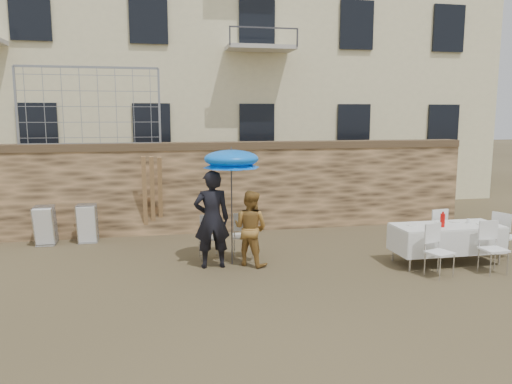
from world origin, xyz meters
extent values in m
plane|color=brown|center=(0.00, 0.00, 0.00)|extent=(80.00, 80.00, 0.00)
cube|color=olive|center=(0.00, 5.00, 1.10)|extent=(13.00, 0.50, 2.20)
imported|color=black|center=(-0.51, 1.94, 0.94)|extent=(0.70, 0.47, 1.88)
imported|color=gold|center=(0.24, 1.94, 0.74)|extent=(0.91, 0.89, 1.47)
cylinder|color=#3F3F44|center=(-0.11, 2.04, 0.96)|extent=(0.03, 0.03, 1.91)
cone|color=blue|center=(-0.11, 2.04, 2.02)|extent=(1.10, 1.10, 0.22)
cube|color=silver|center=(4.04, 1.27, 0.75)|extent=(2.10, 0.85, 0.05)
cylinder|color=silver|center=(3.09, 0.93, 0.37)|extent=(0.04, 0.04, 0.74)
cylinder|color=silver|center=(4.99, 0.93, 0.37)|extent=(0.04, 0.04, 0.74)
cylinder|color=silver|center=(3.09, 1.62, 0.37)|extent=(0.04, 0.04, 0.74)
cylinder|color=silver|center=(4.99, 1.62, 0.37)|extent=(0.04, 0.04, 0.74)
cylinder|color=red|center=(3.84, 1.12, 0.91)|extent=(0.09, 0.09, 0.26)
camera|label=1|loc=(-1.55, -7.35, 2.91)|focal=35.00mm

